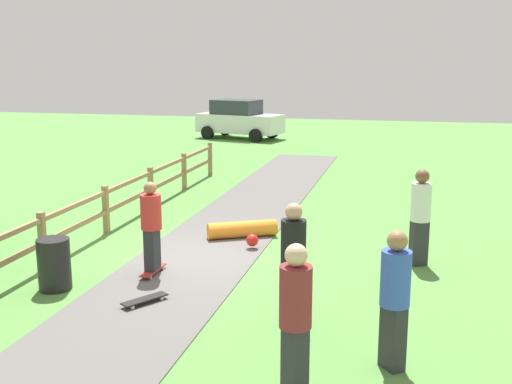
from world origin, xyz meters
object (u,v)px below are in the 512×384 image
skateboard_loose (145,299)px  bystander_black (293,256)px  trash_bin (54,264)px  bystander_white (420,212)px  parked_car_white (239,119)px  bystander_blue (395,293)px  bystander_maroon (295,313)px  skater_fallen (243,230)px  skater_riding (151,223)px

skateboard_loose → bystander_black: bearing=-1.1°
trash_bin → skateboard_loose: 1.85m
bystander_white → parked_car_white: bearing=115.2°
bystander_black → bystander_blue: (1.52, -1.20, 0.00)m
trash_bin → parked_car_white: (-2.46, 21.07, 0.51)m
skateboard_loose → bystander_black: (2.45, -0.05, 0.93)m
bystander_maroon → skateboard_loose: bearing=142.2°
trash_bin → skater_fallen: trash_bin is taller
skateboard_loose → parked_car_white: size_ratio=0.17×
skater_fallen → bystander_maroon: (2.31, -6.29, 0.85)m
bystander_white → parked_car_white: 20.14m
skater_riding → skater_fallen: size_ratio=1.13×
trash_bin → bystander_maroon: bearing=-28.4°
bystander_maroon → skater_riding: bearing=132.6°
bystander_white → bystander_maroon: bystander_maroon is taller
skater_fallen → bystander_maroon: size_ratio=0.81×
bystander_maroon → parked_car_white: (-7.13, 23.58, -0.09)m
trash_bin → bystander_blue: (5.75, -1.53, 0.57)m
bystander_white → skater_riding: bearing=-159.7°
bystander_blue → skater_riding: bearing=149.3°
skateboard_loose → bystander_black: bystander_black is taller
skater_riding → parked_car_white: bearing=100.8°
skater_fallen → bystander_blue: 6.36m
skater_riding → bystander_blue: size_ratio=0.94×
trash_bin → bystander_blue: 5.98m
skater_riding → bystander_maroon: size_ratio=0.92×
bystander_white → skateboard_loose: bearing=-144.0°
skater_riding → bystander_white: bearing=20.3°
trash_bin → skateboard_loose: trash_bin is taller
bystander_black → skateboard_loose: bearing=178.9°
skateboard_loose → bystander_blue: 4.26m
bystander_maroon → bystander_blue: (1.09, 0.98, -0.03)m
bystander_black → bystander_blue: 1.94m
bystander_maroon → parked_car_white: bearing=106.8°
bystander_white → bystander_maroon: 5.55m
skater_fallen → bystander_blue: size_ratio=0.83×
skater_fallen → bystander_black: (1.88, -4.11, 0.82)m
bystander_blue → parked_car_white: 24.05m
skater_fallen → bystander_white: 3.96m
skater_riding → parked_car_white: size_ratio=0.39×
skater_riding → bystander_black: (2.88, -1.42, 0.04)m
skater_riding → bystander_white: size_ratio=0.92×
bystander_maroon → bystander_black: (-0.43, 2.18, -0.03)m
skater_riding → bystander_blue: 5.12m
skater_fallen → bystander_black: size_ratio=0.83×
bystander_blue → parked_car_white: (-8.22, 22.60, -0.06)m
trash_bin → bystander_maroon: bystander_maroon is taller
bystander_maroon → bystander_black: 2.22m
skater_fallen → bystander_maroon: 6.76m
trash_bin → bystander_black: 4.29m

